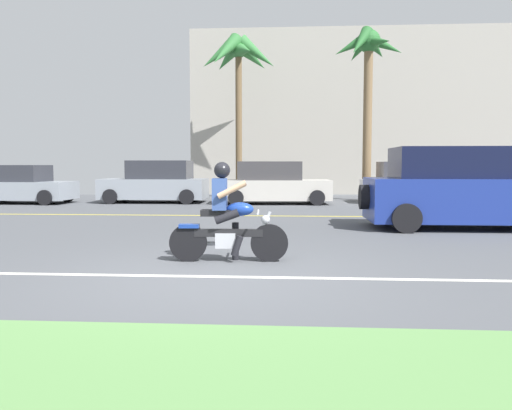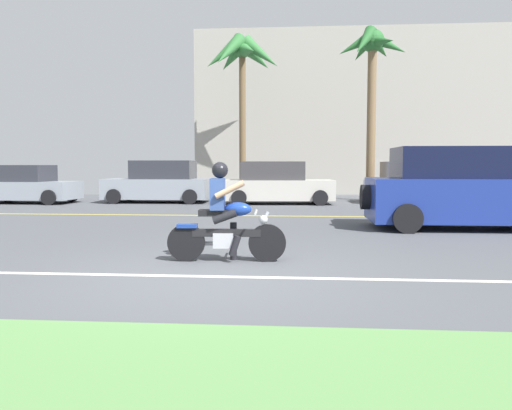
% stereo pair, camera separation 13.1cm
% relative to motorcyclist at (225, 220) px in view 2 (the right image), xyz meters
% --- Properties ---
extents(ground, '(56.00, 30.00, 0.04)m').
position_rel_motorcyclist_xyz_m(ground, '(-0.04, 1.92, -0.66)').
color(ground, '#4C4F54').
extents(lane_line_near, '(50.40, 0.12, 0.01)m').
position_rel_motorcyclist_xyz_m(lane_line_near, '(-0.04, -1.09, -0.63)').
color(lane_line_near, silver).
rests_on(lane_line_near, ground).
extents(lane_line_far, '(50.40, 0.12, 0.01)m').
position_rel_motorcyclist_xyz_m(lane_line_far, '(-0.04, 6.98, -0.63)').
color(lane_line_far, yellow).
rests_on(lane_line_far, ground).
extents(motorcyclist, '(1.80, 0.59, 1.51)m').
position_rel_motorcyclist_xyz_m(motorcyclist, '(0.00, 0.00, 0.00)').
color(motorcyclist, black).
rests_on(motorcyclist, ground).
extents(suv_nearby, '(5.03, 2.11, 1.87)m').
position_rel_motorcyclist_xyz_m(suv_nearby, '(5.13, 4.43, 0.27)').
color(suv_nearby, navy).
rests_on(suv_nearby, ground).
extents(parked_car_0, '(3.78, 2.02, 1.46)m').
position_rel_motorcyclist_xyz_m(parked_car_0, '(-9.33, 11.24, 0.05)').
color(parked_car_0, '#8C939E').
rests_on(parked_car_0, ground).
extents(parked_car_1, '(4.05, 2.06, 1.63)m').
position_rel_motorcyclist_xyz_m(parked_car_1, '(-4.29, 12.02, 0.12)').
color(parked_car_1, '#8C939E').
rests_on(parked_car_1, ground).
extents(parked_car_2, '(4.18, 2.11, 1.59)m').
position_rel_motorcyclist_xyz_m(parked_car_2, '(0.31, 11.65, 0.10)').
color(parked_car_2, beige).
rests_on(parked_car_2, ground).
extents(parked_car_3, '(4.24, 1.98, 1.59)m').
position_rel_motorcyclist_xyz_m(parked_car_3, '(5.75, 12.39, 0.10)').
color(parked_car_3, silver).
rests_on(parked_car_3, ground).
extents(palm_tree_0, '(2.97, 2.89, 7.01)m').
position_rel_motorcyclist_xyz_m(palm_tree_0, '(4.07, 13.83, 5.11)').
color(palm_tree_0, brown).
rests_on(palm_tree_0, ground).
extents(palm_tree_1, '(3.59, 3.41, 7.21)m').
position_rel_motorcyclist_xyz_m(palm_tree_1, '(-1.41, 15.33, 5.45)').
color(palm_tree_1, brown).
rests_on(palm_tree_1, ground).
extents(building_far, '(21.16, 4.00, 8.17)m').
position_rel_motorcyclist_xyz_m(building_far, '(6.49, 19.92, 3.45)').
color(building_far, '#A8A399').
rests_on(building_far, ground).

